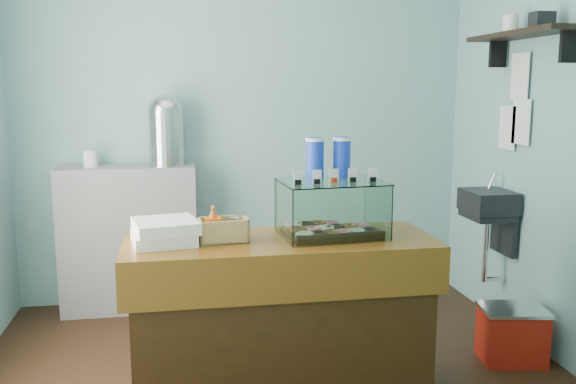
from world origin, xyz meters
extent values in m
plane|color=black|center=(0.00, 0.00, 0.00)|extent=(3.50, 3.50, 0.00)
cube|color=#7DB6B5|center=(0.00, 1.50, 1.40)|extent=(3.50, 0.04, 2.80)
cube|color=#7DB6B5|center=(0.00, -1.50, 1.40)|extent=(3.50, 0.04, 2.80)
cube|color=#7DB6B5|center=(1.75, 0.00, 1.40)|extent=(0.04, 3.00, 2.80)
cube|color=black|center=(1.58, 0.55, 0.90)|extent=(0.30, 0.35, 0.15)
cube|color=black|center=(1.71, 0.55, 0.70)|extent=(0.04, 0.30, 0.35)
cylinder|color=silver|center=(1.65, 0.65, 1.02)|extent=(0.02, 0.02, 0.12)
cylinder|color=silver|center=(1.58, 0.55, 0.55)|extent=(0.04, 0.04, 0.45)
cube|color=black|center=(1.60, 0.30, 2.00)|extent=(0.25, 1.00, 0.03)
cube|color=black|center=(1.67, -0.10, 1.90)|extent=(0.12, 0.03, 0.18)
cube|color=black|center=(1.67, 0.70, 1.90)|extent=(0.12, 0.03, 0.18)
cube|color=white|center=(1.73, 0.45, 1.45)|extent=(0.01, 0.21, 0.30)
cube|color=white|center=(1.73, 0.62, 1.40)|extent=(0.01, 0.21, 0.30)
cube|color=white|center=(1.73, 0.50, 1.75)|extent=(0.01, 0.21, 0.30)
cube|color=#3B1E0B|center=(0.00, -0.25, 0.42)|extent=(1.50, 0.56, 0.84)
cube|color=#492909|center=(0.00, -0.25, 0.87)|extent=(1.60, 0.60, 0.06)
cube|color=#492909|center=(0.00, -0.53, 0.75)|extent=(1.60, 0.04, 0.18)
cube|color=gray|center=(-0.90, 1.32, 0.55)|extent=(1.00, 0.32, 1.10)
cube|color=#331F0F|center=(0.28, -0.21, 0.91)|extent=(0.49, 0.37, 0.02)
torus|color=silver|center=(0.11, -0.33, 0.94)|extent=(0.10, 0.10, 0.03)
torus|color=black|center=(0.18, -0.33, 0.94)|extent=(0.10, 0.10, 0.03)
torus|color=brown|center=(0.25, -0.32, 0.94)|extent=(0.10, 0.10, 0.03)
torus|color=#E46B7E|center=(0.32, -0.32, 0.94)|extent=(0.10, 0.10, 0.03)
torus|color=silver|center=(0.39, -0.31, 0.94)|extent=(0.10, 0.10, 0.03)
torus|color=black|center=(0.46, -0.31, 0.94)|extent=(0.10, 0.10, 0.03)
torus|color=brown|center=(0.10, -0.23, 0.94)|extent=(0.10, 0.10, 0.03)
torus|color=#E46B7E|center=(0.17, -0.22, 0.94)|extent=(0.10, 0.10, 0.03)
torus|color=silver|center=(0.24, -0.22, 0.94)|extent=(0.10, 0.10, 0.03)
torus|color=black|center=(0.31, -0.21, 0.94)|extent=(0.10, 0.10, 0.03)
torus|color=brown|center=(0.38, -0.21, 0.94)|extent=(0.10, 0.10, 0.03)
torus|color=#E46B7E|center=(0.45, -0.20, 0.94)|extent=(0.10, 0.10, 0.03)
torus|color=silver|center=(0.10, -0.12, 0.94)|extent=(0.10, 0.10, 0.03)
torus|color=black|center=(0.17, -0.12, 0.94)|extent=(0.10, 0.10, 0.03)
torus|color=brown|center=(0.23, -0.11, 0.94)|extent=(0.10, 0.10, 0.03)
torus|color=#E46B7E|center=(0.30, -0.10, 0.94)|extent=(0.10, 0.10, 0.03)
cube|color=white|center=(0.29, -0.40, 1.04)|extent=(0.52, 0.05, 0.28)
cube|color=white|center=(0.26, -0.02, 1.04)|extent=(0.52, 0.05, 0.28)
cube|color=white|center=(0.02, -0.23, 1.04)|extent=(0.04, 0.38, 0.28)
cube|color=white|center=(0.54, -0.19, 1.04)|extent=(0.04, 0.38, 0.28)
cube|color=white|center=(0.28, -0.21, 1.19)|extent=(0.56, 0.43, 0.01)
cube|color=white|center=(0.08, -0.28, 1.23)|extent=(0.05, 0.01, 0.07)
cube|color=black|center=(0.08, -0.28, 1.20)|extent=(0.03, 0.02, 0.02)
cube|color=white|center=(0.18, -0.27, 1.23)|extent=(0.05, 0.01, 0.07)
cube|color=black|center=(0.18, -0.27, 1.20)|extent=(0.03, 0.02, 0.02)
cube|color=white|center=(0.28, -0.26, 1.23)|extent=(0.05, 0.01, 0.07)
cube|color=red|center=(0.28, -0.26, 1.20)|extent=(0.03, 0.02, 0.02)
cube|color=white|center=(0.38, -0.26, 1.23)|extent=(0.05, 0.01, 0.07)
cube|color=black|center=(0.38, -0.26, 1.20)|extent=(0.03, 0.02, 0.02)
cube|color=white|center=(0.48, -0.25, 1.23)|extent=(0.05, 0.01, 0.07)
cube|color=black|center=(0.48, -0.25, 1.20)|extent=(0.03, 0.02, 0.02)
cylinder|color=blue|center=(0.21, -0.10, 1.30)|extent=(0.09, 0.09, 0.22)
cylinder|color=white|center=(0.21, -0.10, 1.40)|extent=(0.10, 0.10, 0.02)
cylinder|color=blue|center=(0.36, -0.09, 1.30)|extent=(0.09, 0.09, 0.22)
cylinder|color=white|center=(0.36, -0.09, 1.40)|extent=(0.10, 0.10, 0.02)
cube|color=tan|center=(-0.29, -0.25, 0.91)|extent=(0.26, 0.17, 0.01)
cube|color=tan|center=(-0.29, -0.32, 0.96)|extent=(0.25, 0.04, 0.12)
cube|color=tan|center=(-0.30, -0.18, 0.96)|extent=(0.25, 0.04, 0.12)
cube|color=tan|center=(-0.41, -0.26, 0.96)|extent=(0.03, 0.15, 0.12)
cube|color=tan|center=(-0.18, -0.24, 0.96)|extent=(0.03, 0.15, 0.12)
imported|color=orange|center=(-0.34, -0.25, 1.00)|extent=(0.09, 0.09, 0.17)
cylinder|color=#428825|center=(-0.24, -0.24, 0.96)|extent=(0.06, 0.06, 0.10)
cylinder|color=silver|center=(-0.24, -0.24, 1.02)|extent=(0.05, 0.05, 0.01)
cube|color=white|center=(-0.59, -0.23, 0.93)|extent=(0.34, 0.34, 0.06)
cube|color=white|center=(-0.58, -0.24, 0.99)|extent=(0.36, 0.36, 0.06)
cylinder|color=silver|center=(-0.60, 1.32, 1.10)|extent=(0.29, 0.29, 0.01)
cylinder|color=silver|center=(-0.60, 1.32, 1.31)|extent=(0.26, 0.26, 0.39)
sphere|color=silver|center=(-0.60, 1.32, 1.50)|extent=(0.26, 0.26, 0.26)
cube|color=red|center=(1.49, -0.01, 0.16)|extent=(0.41, 0.34, 0.32)
cube|color=silver|center=(1.49, -0.01, 0.33)|extent=(0.43, 0.36, 0.02)
camera|label=1|loc=(-0.49, -3.27, 1.67)|focal=38.00mm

